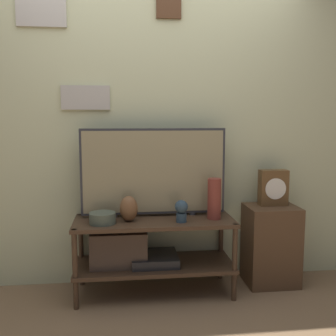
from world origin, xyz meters
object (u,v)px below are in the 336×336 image
vase_tall_ceramic (214,199)px  decorative_bust (181,210)px  vase_wide_bowl (102,218)px  vase_urn_stoneware (129,209)px  television (154,172)px  mantel_clock (273,188)px

vase_tall_ceramic → decorative_bust: vase_tall_ceramic is taller
vase_wide_bowl → decorative_bust: 0.59m
vase_tall_ceramic → decorative_bust: size_ratio=1.89×
vase_wide_bowl → vase_urn_stoneware: 0.21m
television → mantel_clock: (0.99, -0.00, -0.15)m
vase_urn_stoneware → vase_wide_bowl: bearing=-167.0°
television → decorative_bust: size_ratio=6.80×
vase_tall_ceramic → vase_wide_bowl: size_ratio=1.61×
vase_tall_ceramic → vase_wide_bowl: vase_tall_ceramic is taller
television → vase_tall_ceramic: television is taller
decorative_bust → mantel_clock: (0.80, 0.21, 0.12)m
vase_tall_ceramic → vase_urn_stoneware: vase_tall_ceramic is taller
television → decorative_bust: television is taller
vase_urn_stoneware → vase_tall_ceramic: bearing=-0.4°
vase_tall_ceramic → vase_urn_stoneware: 0.66m
vase_wide_bowl → mantel_clock: bearing=7.4°
decorative_bust → mantel_clock: size_ratio=0.57×
vase_tall_ceramic → television: bearing=162.8°
mantel_clock → television: bearing=179.9°
vase_wide_bowl → mantel_clock: size_ratio=0.67×
vase_tall_ceramic → vase_wide_bowl: bearing=-177.3°
decorative_bust → television: bearing=132.4°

